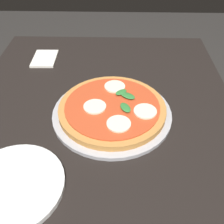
# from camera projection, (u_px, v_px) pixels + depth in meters

# --- Properties ---
(dining_table) EXTENTS (1.19, 0.85, 0.76)m
(dining_table) POSITION_uv_depth(u_px,v_px,m) (100.00, 157.00, 0.81)
(dining_table) COLOR black
(dining_table) RESTS_ON ground_plane
(serving_tray) EXTENTS (0.35, 0.35, 0.01)m
(serving_tray) POSITION_uv_depth(u_px,v_px,m) (112.00, 113.00, 0.78)
(serving_tray) COLOR #B2B2B7
(serving_tray) RESTS_ON dining_table
(pizza) EXTENTS (0.32, 0.32, 0.03)m
(pizza) POSITION_uv_depth(u_px,v_px,m) (112.00, 108.00, 0.77)
(pizza) COLOR #C6843F
(pizza) RESTS_ON serving_tray
(plate_white) EXTENTS (0.24, 0.24, 0.01)m
(plate_white) POSITION_uv_depth(u_px,v_px,m) (12.00, 186.00, 0.59)
(plate_white) COLOR white
(plate_white) RESTS_ON dining_table
(napkin) EXTENTS (0.13, 0.09, 0.01)m
(napkin) POSITION_uv_depth(u_px,v_px,m) (45.00, 58.00, 1.03)
(napkin) COLOR white
(napkin) RESTS_ON dining_table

